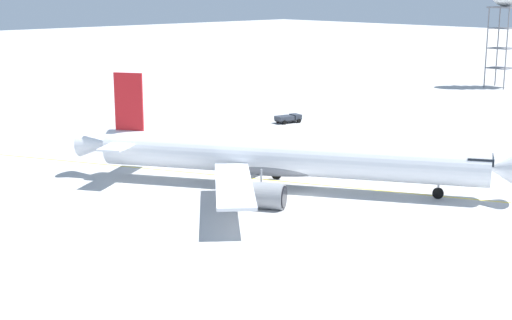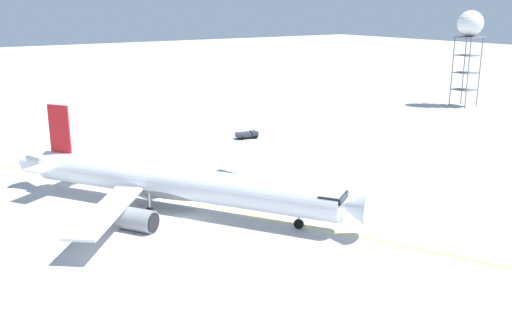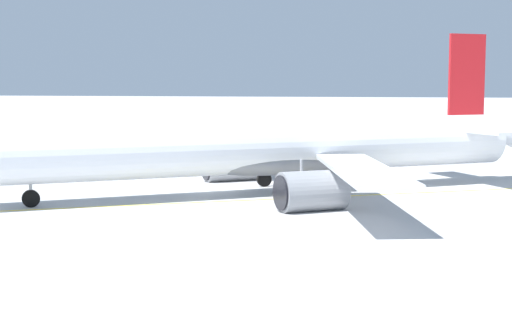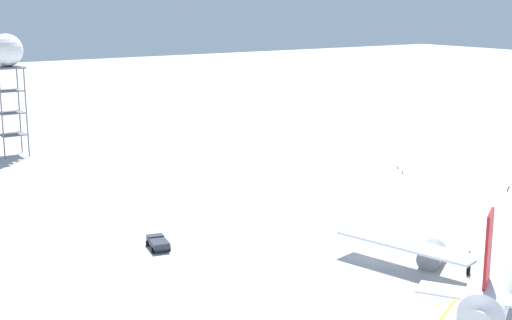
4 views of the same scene
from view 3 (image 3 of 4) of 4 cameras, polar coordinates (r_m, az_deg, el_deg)
ground_plane at (r=55.39m, az=-3.28°, el=-2.21°), size 600.00×600.00×0.00m
airliner_main at (r=52.82m, az=0.50°, el=0.80°), size 40.65×30.84×11.48m
pushback_tug_truck at (r=101.71m, az=-4.08°, el=2.00°), size 5.39×2.53×1.30m
taxiway_centreline at (r=50.29m, az=-0.75°, el=-3.04°), size 145.19×71.44×0.01m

